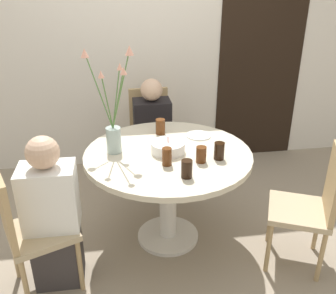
{
  "coord_description": "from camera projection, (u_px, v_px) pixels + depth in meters",
  "views": [
    {
      "loc": [
        -0.35,
        -2.38,
        1.92
      ],
      "look_at": [
        0.0,
        0.0,
        0.79
      ],
      "focal_mm": 40.0,
      "sensor_mm": 36.0,
      "label": 1
    }
  ],
  "objects": [
    {
      "name": "drink_glass_2",
      "position": [
        160.0,
        127.0,
        2.95
      ],
      "size": [
        0.08,
        0.08,
        0.12
      ],
      "color": "#51280F",
      "rests_on": "dining_table"
    },
    {
      "name": "drink_glass_0",
      "position": [
        187.0,
        169.0,
        2.32
      ],
      "size": [
        0.07,
        0.07,
        0.12
      ],
      "color": "black",
      "rests_on": "dining_table"
    },
    {
      "name": "chair_right_flank",
      "position": [
        150.0,
        130.0,
        3.69
      ],
      "size": [
        0.41,
        0.41,
        0.91
      ],
      "rotation": [
        0.0,
        0.0,
        0.03
      ],
      "color": "tan",
      "rests_on": "ground_plane"
    },
    {
      "name": "chair_near_front",
      "position": [
        27.0,
        225.0,
        2.3
      ],
      "size": [
        0.52,
        0.52,
        0.91
      ],
      "rotation": [
        0.0,
        0.0,
        1.97
      ],
      "color": "tan",
      "rests_on": "ground_plane"
    },
    {
      "name": "person_guest",
      "position": [
        53.0,
        218.0,
        2.38
      ],
      "size": [
        0.34,
        0.24,
        1.07
      ],
      "color": "#383333",
      "rests_on": "ground_plane"
    },
    {
      "name": "doorway_panel",
      "position": [
        260.0,
        66.0,
        3.96
      ],
      "size": [
        0.9,
        0.01,
        2.05
      ],
      "color": "black",
      "rests_on": "ground_plane"
    },
    {
      "name": "drink_glass_1",
      "position": [
        219.0,
        151.0,
        2.55
      ],
      "size": [
        0.07,
        0.07,
        0.12
      ],
      "color": "black",
      "rests_on": "dining_table"
    },
    {
      "name": "person_woman",
      "position": [
        152.0,
        137.0,
        3.55
      ],
      "size": [
        0.34,
        0.24,
        1.07
      ],
      "color": "#383333",
      "rests_on": "ground_plane"
    },
    {
      "name": "dining_table",
      "position": [
        168.0,
        169.0,
        2.73
      ],
      "size": [
        1.2,
        1.2,
        0.75
      ],
      "color": "beige",
      "rests_on": "ground_plane"
    },
    {
      "name": "drink_glass_4",
      "position": [
        167.0,
        157.0,
        2.47
      ],
      "size": [
        0.07,
        0.07,
        0.12
      ],
      "color": "#51280F",
      "rests_on": "dining_table"
    },
    {
      "name": "flower_vase",
      "position": [
        113.0,
        121.0,
        2.58
      ],
      "size": [
        0.35,
        0.32,
        0.74
      ],
      "color": "#9EB2AD",
      "rests_on": "dining_table"
    },
    {
      "name": "birthday_cake",
      "position": [
        168.0,
        147.0,
        2.66
      ],
      "size": [
        0.24,
        0.24,
        0.12
      ],
      "color": "white",
      "rests_on": "dining_table"
    },
    {
      "name": "wall_back",
      "position": [
        147.0,
        41.0,
        3.71
      ],
      "size": [
        8.0,
        0.05,
        2.6
      ],
      "color": "silver",
      "rests_on": "ground_plane"
    },
    {
      "name": "side_plate",
      "position": [
        198.0,
        135.0,
        2.93
      ],
      "size": [
        0.2,
        0.2,
        0.01
      ],
      "color": "white",
      "rests_on": "dining_table"
    },
    {
      "name": "ground_plane",
      "position": [
        168.0,
        237.0,
        2.99
      ],
      "size": [
        16.0,
        16.0,
        0.0
      ],
      "primitive_type": "plane",
      "color": "gray"
    },
    {
      "name": "drink_glass_3",
      "position": [
        201.0,
        155.0,
        2.51
      ],
      "size": [
        0.07,
        0.07,
        0.11
      ],
      "color": "#51280F",
      "rests_on": "dining_table"
    },
    {
      "name": "chair_left_flank",
      "position": [
        313.0,
        202.0,
        2.53
      ],
      "size": [
        0.53,
        0.53,
        0.91
      ],
      "rotation": [
        0.0,
        0.0,
        4.29
      ],
      "color": "tan",
      "rests_on": "ground_plane"
    }
  ]
}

